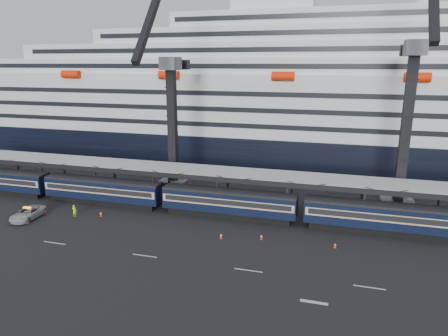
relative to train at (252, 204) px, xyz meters
The scene contains 14 objects.
ground 11.25m from the train, 65.06° to the right, with size 260.00×260.00×0.00m, color black.
lane_markings 20.02m from the train, 49.95° to the right, with size 111.00×4.27×0.02m.
train is the anchor object (origin of this frame).
canopy 6.85m from the train, 40.71° to the left, with size 130.00×6.25×5.53m.
cruise_ship 37.56m from the train, 84.34° to the left, with size 214.09×28.84×34.00m.
crane_dark_near 20.10m from the train, 150.76° to the left, with size 4.50×17.75×35.08m.
crane_dark_mid 23.83m from the train, 21.11° to the left, with size 4.50×18.24×39.64m.
pickup_truck 31.25m from the train, 164.43° to the right, with size 2.61×5.65×1.57m, color #A9ACB1.
worker 25.08m from the train, 166.39° to the right, with size 0.64×0.42×1.74m, color #BDFF0D.
traffic_cone_a 29.77m from the train, 168.15° to the right, with size 0.34×0.34×0.68m.
traffic_cone_b 21.45m from the train, 167.09° to the right, with size 0.40×0.40×0.79m.
traffic_cone_c 7.80m from the train, 107.88° to the right, with size 0.39×0.39×0.77m.
traffic_cone_d 6.86m from the train, 67.46° to the right, with size 0.37×0.37×0.74m.
traffic_cone_e 12.93m from the train, 27.97° to the right, with size 0.34×0.34×0.68m.
Camera 1 is at (5.89, -40.97, 21.06)m, focal length 32.00 mm.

